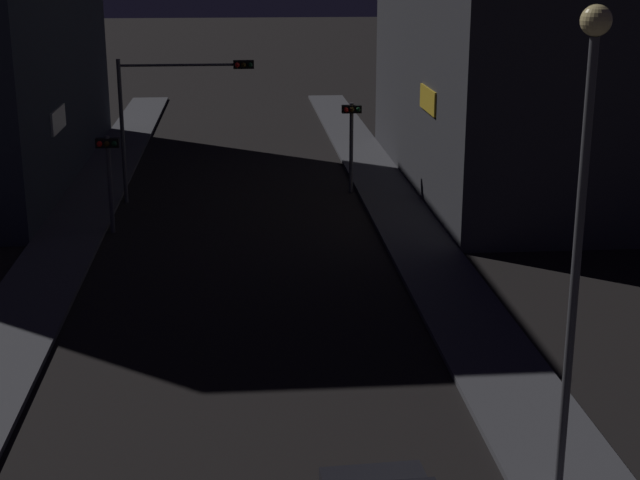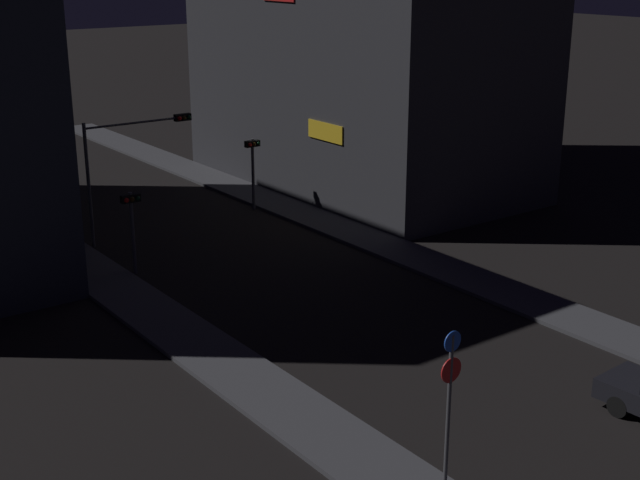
% 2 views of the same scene
% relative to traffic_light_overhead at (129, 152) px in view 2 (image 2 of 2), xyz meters
% --- Properties ---
extents(sidewalk_left, '(2.37, 62.40, 0.15)m').
position_rel_traffic_light_overhead_xyz_m(sidewalk_left, '(-3.43, -2.68, -4.05)').
color(sidewalk_left, '#424247').
rests_on(sidewalk_left, ground_plane).
extents(sidewalk_right, '(2.37, 62.40, 0.15)m').
position_rel_traffic_light_overhead_xyz_m(sidewalk_right, '(8.61, -2.68, -4.05)').
color(sidewalk_right, '#424247').
rests_on(sidewalk_right, ground_plane).
extents(traffic_light_overhead, '(5.29, 0.41, 5.67)m').
position_rel_traffic_light_overhead_xyz_m(traffic_light_overhead, '(0.00, 0.00, 0.00)').
color(traffic_light_overhead, '#47474C').
rests_on(traffic_light_overhead, ground_plane).
extents(traffic_light_left_kerb, '(0.80, 0.42, 3.49)m').
position_rel_traffic_light_overhead_xyz_m(traffic_light_left_kerb, '(-1.99, -4.37, -1.60)').
color(traffic_light_left_kerb, '#47474C').
rests_on(traffic_light_left_kerb, ground_plane).
extents(traffic_light_right_kerb, '(0.80, 0.41, 3.74)m').
position_rel_traffic_light_overhead_xyz_m(traffic_light_right_kerb, '(7.17, 0.89, -1.45)').
color(traffic_light_right_kerb, '#47474C').
rests_on(traffic_light_right_kerb, ground_plane).
extents(sign_pole_left, '(0.62, 0.10, 4.45)m').
position_rel_traffic_light_overhead_xyz_m(sign_pole_left, '(-3.10, -23.76, -1.31)').
color(sign_pole_left, '#47474C').
rests_on(sign_pole_left, sidewalk_left).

